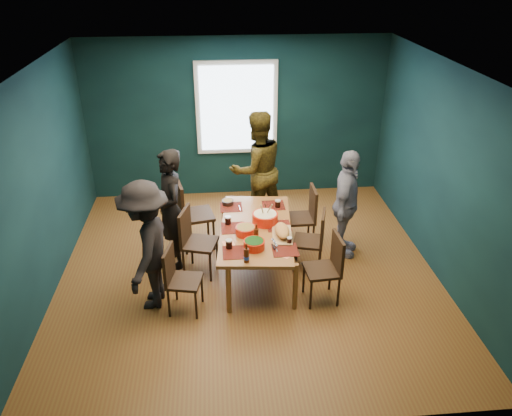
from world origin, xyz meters
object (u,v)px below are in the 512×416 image
at_px(dining_table, 256,231).
at_px(chair_right_near, 329,264).
at_px(chair_left_far, 189,210).
at_px(chair_left_mid, 193,237).
at_px(person_far_left, 171,210).
at_px(person_right, 346,204).
at_px(person_near_left, 147,246).
at_px(chair_left_near, 177,275).
at_px(cutting_board, 282,232).
at_px(bowl_dumpling, 265,218).
at_px(bowl_herbs, 254,244).
at_px(chair_right_far, 306,213).
at_px(person_back, 257,169).
at_px(bowl_salad, 246,230).
at_px(chair_right_mid, 315,236).

bearing_deg(dining_table, chair_right_near, -33.56).
xyz_separation_m(chair_left_far, chair_left_mid, (0.07, -0.66, -0.06)).
relative_size(person_far_left, person_right, 1.07).
bearing_deg(chair_left_far, person_near_left, -121.13).
xyz_separation_m(chair_left_near, person_far_left, (-0.11, 1.00, 0.34)).
height_order(chair_left_far, cutting_board, chair_left_far).
xyz_separation_m(bowl_dumpling, bowl_herbs, (-0.20, -0.62, -0.02)).
height_order(chair_right_far, bowl_herbs, chair_right_far).
distance_m(chair_right_far, cutting_board, 1.01).
relative_size(chair_right_near, person_back, 0.49).
bearing_deg(person_far_left, bowl_herbs, 34.59).
bearing_deg(chair_right_near, bowl_salad, 148.19).
relative_size(chair_left_near, person_right, 0.54).
xyz_separation_m(chair_right_near, person_right, (0.45, 1.03, 0.26)).
bearing_deg(chair_right_far, bowl_dumpling, -141.82).
bearing_deg(person_far_left, person_right, 74.00).
bearing_deg(bowl_salad, bowl_herbs, -77.17).
bearing_deg(bowl_dumpling, chair_right_mid, -8.32).
height_order(dining_table, chair_right_mid, chair_right_mid).
xyz_separation_m(chair_right_far, bowl_herbs, (-0.84, -1.13, 0.22)).
bearing_deg(person_right, chair_left_mid, 120.43).
distance_m(chair_right_far, chair_right_near, 1.29).
distance_m(dining_table, chair_left_mid, 0.83).
relative_size(chair_right_mid, chair_right_near, 0.96).
relative_size(chair_left_mid, chair_right_far, 1.02).
bearing_deg(bowl_herbs, bowl_dumpling, 72.44).
bearing_deg(chair_left_far, chair_left_near, -106.09).
relative_size(chair_right_near, person_near_left, 0.55).
distance_m(dining_table, bowl_herbs, 0.53).
bearing_deg(chair_right_mid, person_far_left, -173.05).
xyz_separation_m(person_near_left, bowl_herbs, (1.26, 0.04, -0.07)).
height_order(dining_table, bowl_herbs, bowl_herbs).
height_order(chair_left_mid, bowl_dumpling, bowl_dumpling).
xyz_separation_m(chair_right_far, person_back, (-0.64, 0.76, 0.38)).
xyz_separation_m(chair_left_near, person_right, (2.26, 1.07, 0.29)).
xyz_separation_m(chair_right_near, cutting_board, (-0.52, 0.42, 0.23)).
xyz_separation_m(chair_right_mid, cutting_board, (-0.48, -0.26, 0.25)).
height_order(chair_left_near, person_back, person_back).
bearing_deg(bowl_salad, dining_table, 48.86).
xyz_separation_m(chair_left_far, person_near_left, (-0.44, -1.28, 0.21)).
height_order(chair_right_mid, bowl_salad, chair_right_mid).
xyz_separation_m(dining_table, bowl_salad, (-0.15, -0.17, 0.12)).
xyz_separation_m(bowl_salad, cutting_board, (0.45, -0.08, 0.00)).
xyz_separation_m(person_back, bowl_herbs, (-0.20, -1.89, -0.16)).
bearing_deg(bowl_dumpling, chair_right_near, -47.88).
distance_m(chair_right_mid, bowl_herbs, 1.03).
xyz_separation_m(chair_left_near, bowl_dumpling, (1.12, 0.81, 0.27)).
relative_size(person_near_left, cutting_board, 2.67).
relative_size(bowl_salad, bowl_herbs, 1.00).
relative_size(chair_right_mid, person_far_left, 0.51).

